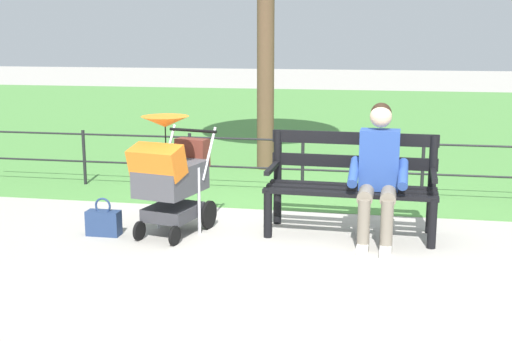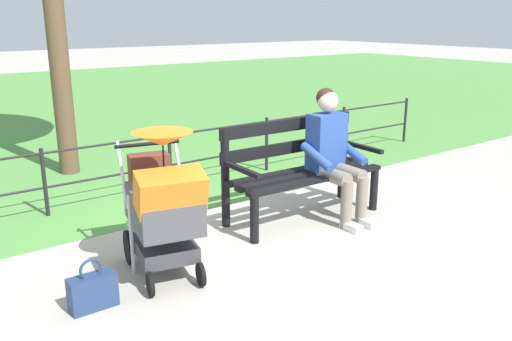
# 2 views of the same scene
# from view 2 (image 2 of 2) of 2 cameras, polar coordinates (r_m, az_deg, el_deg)

# --- Properties ---
(ground_plane) EXTENTS (60.00, 60.00, 0.00)m
(ground_plane) POSITION_cam_2_polar(r_m,az_deg,el_deg) (5.01, -0.28, -6.69)
(ground_plane) COLOR #ADA89E
(grass_lawn) EXTENTS (40.00, 16.00, 0.01)m
(grass_lawn) POSITION_cam_2_polar(r_m,az_deg,el_deg) (12.96, -24.19, 6.09)
(grass_lawn) COLOR #518E42
(grass_lawn) RESTS_ON ground
(park_bench) EXTENTS (1.62, 0.65, 0.96)m
(park_bench) POSITION_cam_2_polar(r_m,az_deg,el_deg) (5.31, 4.57, 0.58)
(park_bench) COLOR black
(park_bench) RESTS_ON ground
(person_on_bench) EXTENTS (0.54, 0.74, 1.28)m
(person_on_bench) POSITION_cam_2_polar(r_m,az_deg,el_deg) (5.27, 8.24, 2.07)
(person_on_bench) COLOR slate
(person_on_bench) RESTS_ON ground
(stroller) EXTENTS (0.68, 0.97, 1.15)m
(stroller) POSITION_cam_2_polar(r_m,az_deg,el_deg) (4.08, -9.82, -3.40)
(stroller) COLOR black
(stroller) RESTS_ON ground
(handbag) EXTENTS (0.32, 0.14, 0.37)m
(handbag) POSITION_cam_2_polar(r_m,az_deg,el_deg) (3.93, -16.96, -12.15)
(handbag) COLOR navy
(handbag) RESTS_ON ground
(park_fence) EXTENTS (8.38, 0.04, 0.70)m
(park_fence) POSITION_cam_2_polar(r_m,az_deg,el_deg) (6.31, -6.84, 2.06)
(park_fence) COLOR black
(park_fence) RESTS_ON ground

